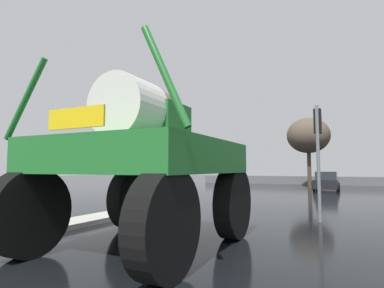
{
  "coord_description": "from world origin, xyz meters",
  "views": [
    {
      "loc": [
        4.08,
        0.19,
        1.76
      ],
      "look_at": [
        -0.19,
        8.7,
        2.51
      ],
      "focal_mm": 29.29,
      "sensor_mm": 36.0,
      "label": 1
    }
  ],
  "objects_px": {
    "sedan_ahead": "(327,182)",
    "bare_tree_far_center": "(308,136)",
    "traffic_signal_near_right": "(318,137)",
    "traffic_signal_near_left": "(133,154)",
    "oversize_sprayer": "(143,163)",
    "bare_tree_left": "(159,110)"
  },
  "relations": [
    {
      "from": "oversize_sprayer",
      "to": "traffic_signal_near_right",
      "type": "distance_m",
      "value": 6.5
    },
    {
      "from": "oversize_sprayer",
      "to": "bare_tree_far_center",
      "type": "relative_size",
      "value": 0.79
    },
    {
      "from": "traffic_signal_near_right",
      "to": "sedan_ahead",
      "type": "bearing_deg",
      "value": 92.65
    },
    {
      "from": "oversize_sprayer",
      "to": "traffic_signal_near_right",
      "type": "height_order",
      "value": "oversize_sprayer"
    },
    {
      "from": "traffic_signal_near_left",
      "to": "bare_tree_far_center",
      "type": "bearing_deg",
      "value": 74.78
    },
    {
      "from": "traffic_signal_near_left",
      "to": "traffic_signal_near_right",
      "type": "bearing_deg",
      "value": -0.07
    },
    {
      "from": "oversize_sprayer",
      "to": "bare_tree_far_center",
      "type": "bearing_deg",
      "value": -2.92
    },
    {
      "from": "oversize_sprayer",
      "to": "traffic_signal_near_left",
      "type": "relative_size",
      "value": 1.58
    },
    {
      "from": "bare_tree_left",
      "to": "traffic_signal_near_left",
      "type": "bearing_deg",
      "value": -65.29
    },
    {
      "from": "sedan_ahead",
      "to": "traffic_signal_near_right",
      "type": "xyz_separation_m",
      "value": [
        0.76,
        -16.38,
        2.14
      ]
    },
    {
      "from": "traffic_signal_near_right",
      "to": "bare_tree_far_center",
      "type": "distance_m",
      "value": 20.0
    },
    {
      "from": "bare_tree_left",
      "to": "bare_tree_far_center",
      "type": "height_order",
      "value": "bare_tree_left"
    },
    {
      "from": "oversize_sprayer",
      "to": "traffic_signal_near_right",
      "type": "bearing_deg",
      "value": -31.75
    },
    {
      "from": "bare_tree_left",
      "to": "sedan_ahead",
      "type": "bearing_deg",
      "value": 40.83
    },
    {
      "from": "traffic_signal_near_left",
      "to": "traffic_signal_near_right",
      "type": "xyz_separation_m",
      "value": [
        7.78,
        -0.01,
        0.45
      ]
    },
    {
      "from": "oversize_sprayer",
      "to": "traffic_signal_near_right",
      "type": "xyz_separation_m",
      "value": [
        3.3,
        5.52,
        0.97
      ]
    },
    {
      "from": "sedan_ahead",
      "to": "bare_tree_far_center",
      "type": "bearing_deg",
      "value": 26.02
    },
    {
      "from": "oversize_sprayer",
      "to": "bare_tree_far_center",
      "type": "distance_m",
      "value": 25.46
    },
    {
      "from": "traffic_signal_near_left",
      "to": "bare_tree_left",
      "type": "height_order",
      "value": "bare_tree_left"
    },
    {
      "from": "bare_tree_far_center",
      "to": "traffic_signal_near_right",
      "type": "bearing_deg",
      "value": -83.03
    },
    {
      "from": "sedan_ahead",
      "to": "traffic_signal_near_left",
      "type": "distance_m",
      "value": 17.89
    },
    {
      "from": "sedan_ahead",
      "to": "bare_tree_far_center",
      "type": "distance_m",
      "value": 5.6
    }
  ]
}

